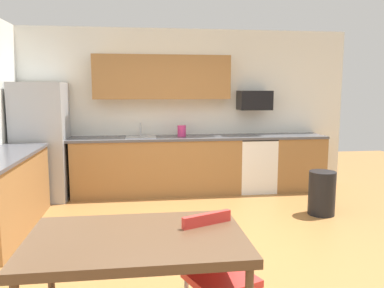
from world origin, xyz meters
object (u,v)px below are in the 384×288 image
oven_range (255,164)px  kettle (182,131)px  refrigerator (42,142)px  trash_bin (322,193)px  dining_table (137,245)px  chair_near_table (215,267)px  microwave (254,100)px

oven_range → kettle: bearing=177.7°
refrigerator → trash_bin: size_ratio=3.02×
oven_range → trash_bin: (0.54, -1.38, -0.16)m
dining_table → chair_near_table: bearing=4.3°
dining_table → chair_near_table: size_ratio=1.65×
chair_near_table → kettle: (0.18, 3.84, 0.52)m
chair_near_table → microwave: bearing=70.0°
oven_range → chair_near_table: 4.04m
trash_bin → microwave: bearing=110.0°
refrigerator → oven_range: size_ratio=1.99×
kettle → refrigerator: bearing=-176.6°
oven_range → refrigerator: bearing=-178.7°
trash_bin → kettle: (-1.77, 1.43, 0.72)m
chair_near_table → trash_bin: chair_near_table is taller
oven_range → dining_table: (-1.94, -3.83, 0.25)m
refrigerator → oven_range: bearing=1.3°
chair_near_table → kettle: size_ratio=4.25×
microwave → kettle: 1.33m
dining_table → microwave: bearing=63.7°
microwave → kettle: microwave is taller
dining_table → trash_bin: bearing=44.7°
dining_table → oven_range: bearing=63.2°
microwave → dining_table: microwave is taller
dining_table → trash_bin: 3.51m
oven_range → chair_near_table: size_ratio=1.07×
trash_bin → refrigerator: bearing=161.9°
chair_near_table → trash_bin: size_ratio=1.42×
chair_near_table → refrigerator: bearing=118.5°
refrigerator → oven_range: refrigerator is taller
trash_bin → kettle: size_ratio=3.00×
microwave → chair_near_table: size_ratio=0.64×
oven_range → chair_near_table: oven_range is taller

